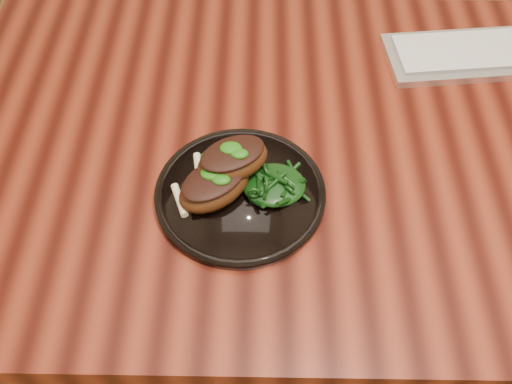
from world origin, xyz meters
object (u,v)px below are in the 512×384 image
(desk, at_px, (407,173))
(lamb_chop_front, at_px, (214,185))
(keyboard, at_px, (508,52))
(plate, at_px, (240,193))
(greens_heap, at_px, (274,182))

(desk, relative_size, lamb_chop_front, 11.53)
(lamb_chop_front, relative_size, keyboard, 0.29)
(plate, relative_size, greens_heap, 2.70)
(lamb_chop_front, bearing_deg, desk, 21.43)
(plate, bearing_deg, keyboard, 34.58)
(desk, relative_size, keyboard, 3.38)
(desk, height_order, greens_heap, greens_heap)
(desk, height_order, keyboard, keyboard)
(desk, distance_m, keyboard, 0.32)
(keyboard, bearing_deg, lamb_chop_front, -146.65)
(plate, height_order, keyboard, keyboard)
(desk, relative_size, plate, 6.12)
(plate, bearing_deg, desk, 22.33)
(greens_heap, bearing_deg, desk, 25.60)
(desk, height_order, plate, plate)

